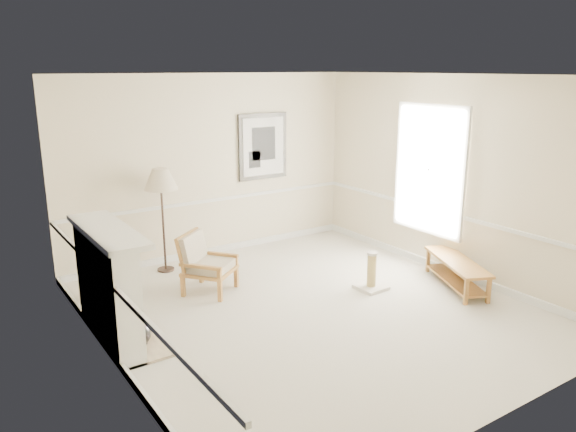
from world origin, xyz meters
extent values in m
plane|color=silver|center=(0.00, 0.00, 0.00)|extent=(5.50, 5.50, 0.00)
cube|color=beige|center=(0.00, 2.75, 1.45)|extent=(5.00, 0.04, 2.90)
cube|color=beige|center=(0.00, -2.75, 1.45)|extent=(5.00, 0.04, 2.90)
cube|color=beige|center=(-2.50, 0.00, 1.45)|extent=(0.04, 5.50, 2.90)
cube|color=beige|center=(2.50, 0.00, 1.45)|extent=(0.04, 5.50, 2.90)
cube|color=white|center=(0.00, 0.00, 2.90)|extent=(5.00, 5.50, 0.04)
cube|color=white|center=(0.00, 2.73, 0.05)|extent=(4.95, 0.04, 0.10)
cube|color=white|center=(0.00, 2.73, 0.90)|extent=(4.95, 0.04, 0.05)
cube|color=white|center=(2.46, 0.40, 1.50)|extent=(0.03, 1.20, 1.80)
cube|color=white|center=(2.45, 0.40, 1.50)|extent=(0.05, 1.34, 1.94)
cube|color=black|center=(0.95, 2.72, 1.70)|extent=(0.92, 0.04, 1.10)
cube|color=white|center=(0.95, 2.69, 1.70)|extent=(0.78, 0.01, 0.96)
cube|color=black|center=(0.95, 2.69, 1.75)|extent=(0.45, 0.01, 0.55)
cube|color=white|center=(-2.36, 0.60, 0.62)|extent=(0.28, 1.50, 1.25)
cube|color=white|center=(-2.31, 0.60, 1.28)|extent=(0.46, 1.64, 0.06)
cube|color=#C6B28E|center=(-2.21, 0.60, 0.55)|extent=(0.02, 1.05, 0.95)
cube|color=black|center=(-2.20, 0.60, 0.42)|extent=(0.02, 0.62, 0.58)
cube|color=gold|center=(-2.20, 0.60, 0.16)|extent=(0.01, 0.66, 0.05)
cube|color=#C6B28E|center=(-2.20, 0.60, 0.01)|extent=(0.60, 1.50, 0.03)
sphere|color=black|center=(-2.15, 0.29, 0.15)|extent=(0.27, 0.27, 0.27)
cylinder|color=black|center=(-2.15, 0.29, 0.04)|extent=(0.17, 0.17, 0.08)
cylinder|color=black|center=(-2.15, 0.29, 0.51)|extent=(0.06, 0.11, 0.42)
cylinder|color=black|center=(-2.15, 0.29, 0.47)|extent=(0.07, 0.13, 0.35)
cylinder|color=black|center=(-2.15, 0.29, 0.54)|extent=(0.03, 0.06, 0.50)
cube|color=olive|center=(-0.85, 0.89, 0.17)|extent=(0.07, 0.07, 0.33)
cube|color=olive|center=(-1.18, 1.31, 0.17)|extent=(0.07, 0.07, 0.33)
cube|color=olive|center=(-0.42, 1.22, 0.17)|extent=(0.07, 0.07, 0.33)
cube|color=olive|center=(-0.75, 1.65, 0.17)|extent=(0.07, 0.07, 0.33)
cube|color=olive|center=(-0.80, 1.27, 0.31)|extent=(0.86, 0.86, 0.04)
cube|color=olive|center=(-0.97, 1.49, 0.58)|extent=(0.57, 0.49, 0.48)
cube|color=olive|center=(-1.01, 1.10, 0.45)|extent=(0.42, 0.51, 0.04)
cube|color=olive|center=(-0.59, 1.44, 0.45)|extent=(0.42, 0.51, 0.04)
cube|color=beige|center=(-0.80, 1.27, 0.38)|extent=(0.78, 0.78, 0.10)
cube|color=beige|center=(-0.94, 1.45, 0.59)|extent=(0.55, 0.48, 0.43)
cylinder|color=black|center=(-0.99, 2.40, 0.01)|extent=(0.25, 0.25, 0.03)
cylinder|color=black|center=(-0.99, 2.40, 0.73)|extent=(0.03, 0.03, 1.41)
cone|color=beige|center=(-0.99, 2.40, 1.41)|extent=(0.63, 0.63, 0.31)
cube|color=olive|center=(2.15, -0.48, 0.37)|extent=(0.94, 1.40, 0.04)
cube|color=olive|center=(2.15, -0.48, 0.10)|extent=(0.84, 1.29, 0.03)
cube|color=olive|center=(1.75, -0.98, 0.17)|extent=(0.06, 0.06, 0.35)
cube|color=olive|center=(2.03, -1.11, 0.17)|extent=(0.06, 0.06, 0.35)
cube|color=olive|center=(2.27, 0.15, 0.17)|extent=(0.06, 0.06, 0.35)
cube|color=olive|center=(2.55, 0.02, 0.17)|extent=(0.06, 0.06, 0.35)
cube|color=white|center=(1.09, 0.11, 0.02)|extent=(0.39, 0.39, 0.05)
cylinder|color=#DDBC71|center=(1.09, 0.11, 0.27)|extent=(0.12, 0.12, 0.45)
cylinder|color=white|center=(1.09, 0.11, 0.52)|extent=(0.14, 0.14, 0.04)
camera|label=1|loc=(-3.92, -5.29, 2.99)|focal=35.00mm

